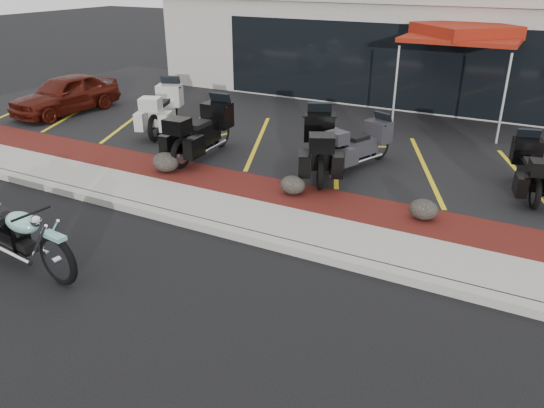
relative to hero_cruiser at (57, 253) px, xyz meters
The scene contains 18 objects.
ground 2.29m from the hero_cruiser, 46.70° to the left, with size 90.00×90.00×0.00m, color black.
curb 2.98m from the hero_cruiser, 58.79° to the left, with size 24.00×0.25×0.15m, color gray.
sidewalk 3.60m from the hero_cruiser, 64.63° to the left, with size 24.00×1.20×0.15m, color gray.
mulch_bed 4.70m from the hero_cruiser, 70.94° to the left, with size 24.00×1.20×0.16m, color #3C110D.
upper_lot 9.95m from the hero_cruiser, 81.16° to the left, with size 26.00×9.60×0.15m, color black.
dealership_building 16.23m from the hero_cruiser, 84.58° to the left, with size 18.00×8.16×4.00m.
boulder_left 4.47m from the hero_cruiser, 107.97° to the left, with size 0.62×0.52×0.44m, color black.
boulder_mid 4.75m from the hero_cruiser, 69.05° to the left, with size 0.53×0.44×0.37m, color black.
boulder_right 6.23m from the hero_cruiser, 46.19° to the left, with size 0.53×0.44×0.37m, color black.
hero_cruiser is the anchor object (origin of this frame).
touring_white 8.41m from the hero_cruiser, 116.30° to the left, with size 2.41×0.92×1.40m, color silver, non-canonical shape.
touring_black_front 6.48m from the hero_cruiser, 101.27° to the left, with size 2.41×0.92×1.40m, color black, non-canonical shape.
touring_black_mid 6.68m from the hero_cruiser, 78.42° to the left, with size 2.43×0.93×1.42m, color black, non-canonical shape.
touring_grey 7.77m from the hero_cruiser, 70.48° to the left, with size 1.98×0.76×1.15m, color #313036, non-canonical shape.
touring_black_rear 9.31m from the hero_cruiser, 52.20° to the left, with size 2.02×0.77×1.17m, color black, non-canonical shape.
parked_car 10.20m from the hero_cruiser, 136.79° to the left, with size 1.40×3.49×1.19m, color #410F09.
traffic_cone 9.01m from the hero_cruiser, 86.89° to the left, with size 0.34×0.34×0.42m, color #CD3A06.
popup_canopy 12.11m from the hero_cruiser, 72.83° to the left, with size 3.53×3.53×2.79m.
Camera 1 is at (4.46, -6.14, 4.39)m, focal length 35.00 mm.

